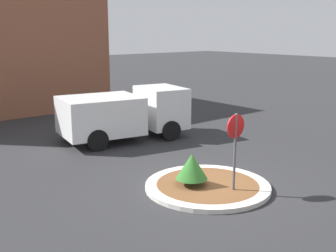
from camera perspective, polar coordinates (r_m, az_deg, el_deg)
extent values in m
plane|color=#2D2D30|center=(12.25, 5.36, -8.38)|extent=(120.00, 120.00, 0.00)
cylinder|color=beige|center=(12.23, 5.37, -8.10)|extent=(3.58, 3.58, 0.13)
cylinder|color=brown|center=(12.23, 5.37, -8.10)|extent=(2.93, 2.93, 0.13)
cylinder|color=#4C4C51|center=(11.56, 9.02, -3.86)|extent=(0.07, 0.07, 2.27)
cylinder|color=#B71414|center=(11.36, 9.16, -0.04)|extent=(0.66, 0.03, 0.66)
cylinder|color=brown|center=(12.06, 3.21, -7.53)|extent=(0.08, 0.08, 0.20)
cone|color=#2D6B28|center=(11.91, 3.24, -5.47)|extent=(0.90, 0.90, 0.72)
cube|color=white|center=(18.09, -0.94, 2.62)|extent=(2.02, 2.53, 1.69)
cube|color=white|center=(17.01, -9.13, 1.44)|extent=(3.44, 2.91, 1.48)
cube|color=black|center=(18.32, 0.64, 3.68)|extent=(0.41, 2.00, 0.59)
cylinder|color=black|center=(19.14, -2.88, 0.71)|extent=(0.86, 0.41, 0.83)
cylinder|color=black|center=(17.24, 0.35, -0.63)|extent=(0.86, 0.41, 0.83)
cylinder|color=black|center=(18.01, -11.93, -0.33)|extent=(0.86, 0.41, 0.83)
cylinder|color=black|center=(15.97, -9.57, -1.89)|extent=(0.86, 0.41, 0.83)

